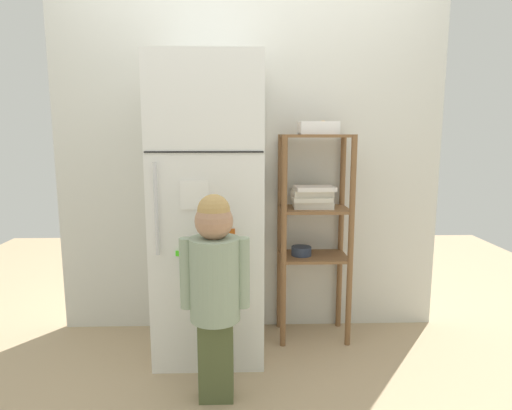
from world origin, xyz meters
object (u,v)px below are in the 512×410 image
(child_standing, at_px, (215,278))
(fruit_bin, at_px, (319,129))
(pantry_shelf_unit, at_px, (313,215))
(refrigerator, at_px, (210,210))

(child_standing, xyz_separation_m, fruit_bin, (0.61, 0.67, 0.72))
(pantry_shelf_unit, xyz_separation_m, fruit_bin, (0.02, -0.02, 0.54))
(pantry_shelf_unit, distance_m, fruit_bin, 0.54)
(refrigerator, bearing_deg, pantry_shelf_unit, 12.85)
(refrigerator, height_order, child_standing, refrigerator)
(refrigerator, relative_size, fruit_bin, 7.47)
(child_standing, bearing_deg, pantry_shelf_unit, 49.60)
(fruit_bin, bearing_deg, child_standing, -132.35)
(refrigerator, xyz_separation_m, fruit_bin, (0.67, 0.13, 0.48))
(refrigerator, height_order, fruit_bin, refrigerator)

